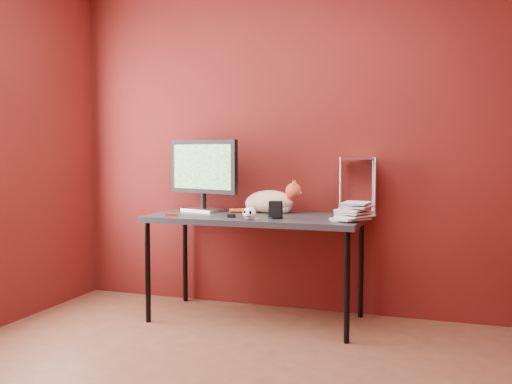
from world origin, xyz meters
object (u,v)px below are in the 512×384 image
(desk, at_px, (256,222))
(monitor, at_px, (203,172))
(cat, at_px, (270,201))
(skull_mug, at_px, (249,213))
(speaker, at_px, (276,210))
(book_stack, at_px, (344,116))

(desk, height_order, monitor, monitor)
(cat, height_order, skull_mug, cat)
(skull_mug, bearing_deg, monitor, 142.49)
(cat, bearing_deg, speaker, -67.22)
(cat, xyz_separation_m, speaker, (0.14, -0.33, -0.03))
(cat, xyz_separation_m, book_stack, (0.58, -0.25, 0.60))
(speaker, bearing_deg, desk, 135.49)
(monitor, distance_m, skull_mug, 0.71)
(cat, height_order, speaker, cat)
(skull_mug, distance_m, book_stack, 0.89)
(skull_mug, bearing_deg, desk, 101.64)
(monitor, xyz_separation_m, cat, (0.51, 0.05, -0.21))
(monitor, bearing_deg, speaker, -6.25)
(cat, bearing_deg, desk, -104.89)
(cat, relative_size, book_stack, 0.38)
(book_stack, bearing_deg, desk, 174.37)
(book_stack, bearing_deg, speaker, -169.72)
(speaker, bearing_deg, skull_mug, -141.00)
(skull_mug, xyz_separation_m, book_stack, (0.58, 0.22, 0.64))
(cat, bearing_deg, book_stack, -23.16)
(desk, distance_m, book_stack, 0.97)
(speaker, bearing_deg, cat, 105.65)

